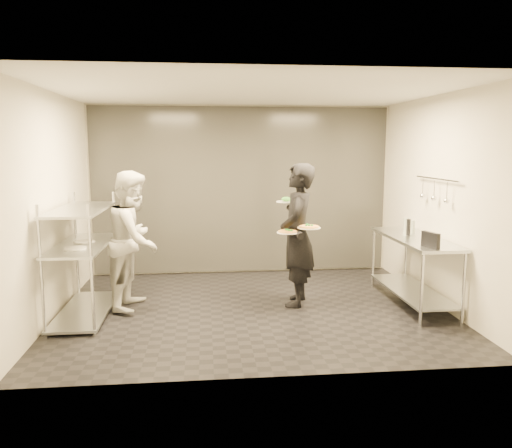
{
  "coord_description": "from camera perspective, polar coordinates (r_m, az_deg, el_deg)",
  "views": [
    {
      "loc": [
        -0.62,
        -6.32,
        2.11
      ],
      "look_at": [
        0.06,
        0.2,
        1.1
      ],
      "focal_mm": 35.0,
      "sensor_mm": 36.0,
      "label": 1
    }
  ],
  "objects": [
    {
      "name": "utensil_rail",
      "position": [
        7.04,
        19.77,
        3.64
      ],
      "size": [
        0.07,
        1.2,
        0.31
      ],
      "color": "silver",
      "rests_on": "room_shell"
    },
    {
      "name": "chef",
      "position": [
        6.76,
        -13.77,
        -1.76
      ],
      "size": [
        0.83,
        0.98,
        1.81
      ],
      "primitive_type": "imported",
      "rotation": [
        0.0,
        0.0,
        1.4
      ],
      "color": "beige",
      "rests_on": "ground"
    },
    {
      "name": "pizza_plate_far",
      "position": [
        6.49,
        6.08,
        -0.35
      ],
      "size": [
        0.3,
        0.3,
        0.05
      ],
      "color": "white",
      "rests_on": "waiter"
    },
    {
      "name": "room_shell",
      "position": [
        7.56,
        -1.22,
        3.36
      ],
      "size": [
        5.0,
        4.0,
        2.8
      ],
      "color": "black",
      "rests_on": "ground"
    },
    {
      "name": "pizza_plate_near",
      "position": [
        6.45,
        3.65,
        -0.89
      ],
      "size": [
        0.28,
        0.28,
        0.05
      ],
      "color": "white",
      "rests_on": "waiter"
    },
    {
      "name": "pass_rack",
      "position": [
        6.64,
        -19.18,
        -3.4
      ],
      "size": [
        0.6,
        1.6,
        1.5
      ],
      "color": "silver",
      "rests_on": "ground"
    },
    {
      "name": "bottle_dark",
      "position": [
        7.11,
        16.98,
        -0.35
      ],
      "size": [
        0.07,
        0.07,
        0.23
      ],
      "primitive_type": "cylinder",
      "color": "black",
      "rests_on": "prep_counter"
    },
    {
      "name": "pos_monitor",
      "position": [
        6.3,
        19.32,
        -1.74
      ],
      "size": [
        0.13,
        0.27,
        0.19
      ],
      "primitive_type": "cube",
      "rotation": [
        0.0,
        0.0,
        0.3
      ],
      "color": "black",
      "rests_on": "prep_counter"
    },
    {
      "name": "salad_plate",
      "position": [
        6.9,
        3.45,
        2.72
      ],
      "size": [
        0.28,
        0.28,
        0.07
      ],
      "color": "white",
      "rests_on": "waiter"
    },
    {
      "name": "bottle_green",
      "position": [
        7.11,
        16.76,
        -0.28
      ],
      "size": [
        0.07,
        0.07,
        0.24
      ],
      "primitive_type": "cylinder",
      "color": "#97A496",
      "rests_on": "prep_counter"
    },
    {
      "name": "prep_counter",
      "position": [
        7.07,
        17.57,
        -3.79
      ],
      "size": [
        0.6,
        1.8,
        0.92
      ],
      "color": "silver",
      "rests_on": "ground"
    },
    {
      "name": "waiter",
      "position": [
        6.67,
        4.73,
        -1.26
      ],
      "size": [
        0.63,
        0.79,
        1.91
      ],
      "primitive_type": "imported",
      "rotation": [
        0.0,
        0.0,
        -1.86
      ],
      "color": "black",
      "rests_on": "ground"
    },
    {
      "name": "bottle_clear",
      "position": [
        7.27,
        17.49,
        -0.34
      ],
      "size": [
        0.06,
        0.06,
        0.18
      ],
      "primitive_type": "cylinder",
      "color": "#97A496",
      "rests_on": "prep_counter"
    }
  ]
}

